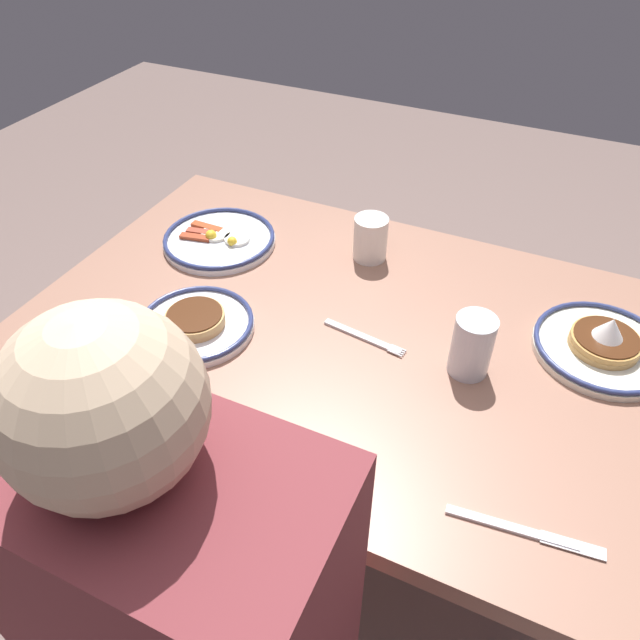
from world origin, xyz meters
The scene contains 10 objects.
ground_plane centered at (0.00, 0.00, 0.00)m, with size 6.00×6.00×0.00m, color #745E58.
dining_table centered at (0.00, 0.00, 0.64)m, with size 1.34×0.85×0.74m.
plate_near_main centered at (0.42, -0.15, 0.75)m, with size 0.27×0.27×0.04m.
plate_center_pancakes centered at (-0.45, -0.14, 0.75)m, with size 0.26×0.26×0.08m.
plate_far_companion centered at (0.29, 0.13, 0.75)m, with size 0.23×0.23×0.04m.
coffee_mug centered at (0.07, -0.26, 0.79)m, with size 0.08×0.11×0.10m.
drinking_glass centered at (-0.23, 0.01, 0.79)m, with size 0.08×0.08×0.12m.
fork_near centered at (-0.02, 0.01, 0.74)m, with size 0.18×0.04×0.01m.
butter_knife centered at (-0.39, 0.30, 0.74)m, with size 0.23×0.04×0.01m.
tea_spoon centered at (0.28, 0.33, 0.74)m, with size 0.20×0.08×0.01m.
Camera 1 is at (-0.31, 0.84, 1.54)m, focal length 33.61 mm.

